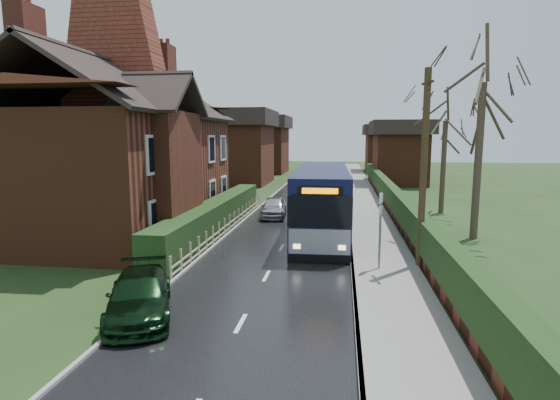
# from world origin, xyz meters

# --- Properties ---
(ground) EXTENTS (140.00, 140.00, 0.00)m
(ground) POSITION_xyz_m (0.00, 0.00, 0.00)
(ground) COLOR #2C461E
(ground) RESTS_ON ground
(road) EXTENTS (6.00, 100.00, 0.02)m
(road) POSITION_xyz_m (0.00, 10.00, 0.01)
(road) COLOR black
(road) RESTS_ON ground
(pavement) EXTENTS (2.50, 100.00, 0.14)m
(pavement) POSITION_xyz_m (4.25, 10.00, 0.07)
(pavement) COLOR slate
(pavement) RESTS_ON ground
(kerb_right) EXTENTS (0.12, 100.00, 0.14)m
(kerb_right) POSITION_xyz_m (3.05, 10.00, 0.07)
(kerb_right) COLOR gray
(kerb_right) RESTS_ON ground
(kerb_left) EXTENTS (0.12, 100.00, 0.10)m
(kerb_left) POSITION_xyz_m (-3.05, 10.00, 0.05)
(kerb_left) COLOR gray
(kerb_left) RESTS_ON ground
(front_hedge) EXTENTS (1.20, 16.00, 1.60)m
(front_hedge) POSITION_xyz_m (-3.90, 5.00, 0.80)
(front_hedge) COLOR black
(front_hedge) RESTS_ON ground
(picket_fence) EXTENTS (0.10, 16.00, 0.90)m
(picket_fence) POSITION_xyz_m (-3.15, 5.00, 0.45)
(picket_fence) COLOR tan
(picket_fence) RESTS_ON ground
(right_wall_hedge) EXTENTS (0.60, 50.00, 1.80)m
(right_wall_hedge) POSITION_xyz_m (5.80, 10.00, 1.02)
(right_wall_hedge) COLOR #5E2D1A
(right_wall_hedge) RESTS_ON ground
(brick_house) EXTENTS (9.30, 14.60, 10.30)m
(brick_house) POSITION_xyz_m (-8.73, 4.78, 4.38)
(brick_house) COLOR #5E2D1A
(brick_house) RESTS_ON ground
(bus) EXTENTS (2.81, 11.04, 3.33)m
(bus) POSITION_xyz_m (1.62, 5.19, 1.65)
(bus) COLOR black
(bus) RESTS_ON ground
(car_silver) EXTENTS (1.73, 3.75, 1.25)m
(car_silver) POSITION_xyz_m (-1.50, 9.39, 0.62)
(car_silver) COLOR #BABABF
(car_silver) RESTS_ON ground
(car_green) EXTENTS (3.02, 4.37, 1.17)m
(car_green) POSITION_xyz_m (-2.90, -5.82, 0.59)
(car_green) COLOR black
(car_green) RESTS_ON ground
(car_distant) EXTENTS (2.34, 3.77, 1.17)m
(car_distant) POSITION_xyz_m (1.46, 45.05, 0.59)
(car_distant) COLOR black
(car_distant) RESTS_ON ground
(bus_stop_sign) EXTENTS (0.17, 0.44, 2.95)m
(bus_stop_sign) POSITION_xyz_m (4.00, -0.89, 1.94)
(bus_stop_sign) COLOR slate
(bus_stop_sign) RESTS_ON ground
(telegraph_pole) EXTENTS (0.27, 0.94, 7.35)m
(telegraph_pole) POSITION_xyz_m (5.54, -0.22, 3.72)
(telegraph_pole) COLOR #312515
(telegraph_pole) RESTS_ON ground
(tree_right_near) EXTENTS (4.90, 4.90, 10.58)m
(tree_right_near) POSITION_xyz_m (9.00, 5.16, 7.91)
(tree_right_near) COLOR #3D3024
(tree_right_near) RESTS_ON ground
(tree_right_far) EXTENTS (4.37, 4.37, 8.43)m
(tree_right_far) POSITION_xyz_m (9.00, 12.29, 6.30)
(tree_right_far) COLOR #392D21
(tree_right_far) RESTS_ON ground
(tree_house_side) EXTENTS (4.82, 4.82, 10.96)m
(tree_house_side) POSITION_xyz_m (-11.48, 17.48, 8.19)
(tree_house_side) COLOR #382B21
(tree_house_side) RESTS_ON ground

